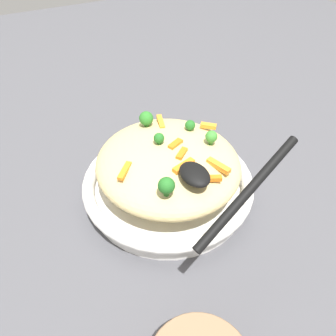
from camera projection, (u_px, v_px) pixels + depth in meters
name	position (u px, v px, depth m)	size (l,w,h in m)	color
ground_plane	(168.00, 195.00, 0.62)	(2.40, 2.40, 0.00)	#4C4C51
serving_bowl	(168.00, 185.00, 0.60)	(0.30, 0.30, 0.05)	white
pasta_mound	(168.00, 163.00, 0.56)	(0.25, 0.24, 0.07)	#D1BA7A
carrot_piece_0	(176.00, 145.00, 0.54)	(0.03, 0.01, 0.01)	orange
carrot_piece_1	(213.00, 178.00, 0.49)	(0.03, 0.01, 0.01)	orange
carrot_piece_2	(182.00, 154.00, 0.53)	(0.03, 0.01, 0.01)	orange
carrot_piece_3	(161.00, 122.00, 0.60)	(0.04, 0.01, 0.01)	orange
carrot_piece_4	(186.00, 165.00, 0.51)	(0.04, 0.01, 0.01)	orange
carrot_piece_5	(218.00, 166.00, 0.51)	(0.04, 0.01, 0.01)	orange
carrot_piece_6	(208.00, 126.00, 0.59)	(0.03, 0.01, 0.01)	orange
carrot_piece_7	(125.00, 171.00, 0.51)	(0.04, 0.01, 0.01)	orange
broccoli_floret_0	(190.00, 125.00, 0.58)	(0.02, 0.02, 0.02)	#205B1C
broccoli_floret_1	(166.00, 186.00, 0.46)	(0.02, 0.02, 0.03)	#205B1C
broccoli_floret_2	(211.00, 137.00, 0.55)	(0.02, 0.02, 0.03)	#377928
broccoli_floret_3	(147.00, 118.00, 0.59)	(0.02, 0.02, 0.03)	#296820
broccoli_floret_4	(159.00, 138.00, 0.54)	(0.02, 0.02, 0.02)	#205B1C
serving_spoon	(213.00, 181.00, 0.45)	(0.15, 0.18, 0.08)	black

